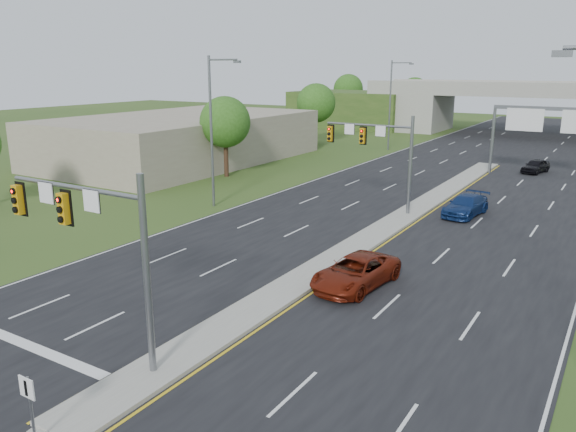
# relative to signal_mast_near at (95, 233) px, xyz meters

# --- Properties ---
(ground) EXTENTS (240.00, 240.00, 0.00)m
(ground) POSITION_rel_signal_mast_near_xyz_m (2.26, 0.07, -4.73)
(ground) COLOR #2E4A1A
(ground) RESTS_ON ground
(road) EXTENTS (24.00, 160.00, 0.02)m
(road) POSITION_rel_signal_mast_near_xyz_m (2.26, 35.07, -4.72)
(road) COLOR black
(road) RESTS_ON ground
(median) EXTENTS (2.00, 54.00, 0.16)m
(median) POSITION_rel_signal_mast_near_xyz_m (2.26, 23.07, -4.63)
(median) COLOR gray
(median) RESTS_ON road
(lane_markings) EXTENTS (23.72, 160.00, 0.01)m
(lane_markings) POSITION_rel_signal_mast_near_xyz_m (1.66, 28.99, -4.70)
(lane_markings) COLOR gold
(lane_markings) RESTS_ON road
(signal_mast_near) EXTENTS (6.62, 0.60, 7.00)m
(signal_mast_near) POSITION_rel_signal_mast_near_xyz_m (0.00, 0.00, 0.00)
(signal_mast_near) COLOR slate
(signal_mast_near) RESTS_ON ground
(signal_mast_far) EXTENTS (6.62, 0.60, 7.00)m
(signal_mast_far) POSITION_rel_signal_mast_near_xyz_m (0.00, 25.00, 0.00)
(signal_mast_far) COLOR slate
(signal_mast_far) RESTS_ON ground
(keep_right_sign) EXTENTS (0.60, 0.13, 2.20)m
(keep_right_sign) POSITION_rel_signal_mast_near_xyz_m (2.26, -4.45, -3.21)
(keep_right_sign) COLOR slate
(keep_right_sign) RESTS_ON ground
(sign_gantry) EXTENTS (11.58, 0.44, 6.67)m
(sign_gantry) POSITION_rel_signal_mast_near_xyz_m (8.95, 44.99, 0.51)
(sign_gantry) COLOR slate
(sign_gantry) RESTS_ON ground
(overpass) EXTENTS (80.00, 14.00, 8.10)m
(overpass) POSITION_rel_signal_mast_near_xyz_m (2.26, 80.07, -1.17)
(overpass) COLOR gray
(overpass) RESTS_ON ground
(lightpole_l_mid) EXTENTS (2.85, 0.25, 11.00)m
(lightpole_l_mid) POSITION_rel_signal_mast_near_xyz_m (-11.03, 20.07, 1.38)
(lightpole_l_mid) COLOR slate
(lightpole_l_mid) RESTS_ON ground
(lightpole_l_far) EXTENTS (2.85, 0.25, 11.00)m
(lightpole_l_far) POSITION_rel_signal_mast_near_xyz_m (-11.03, 55.07, 1.38)
(lightpole_l_far) COLOR slate
(lightpole_l_far) RESTS_ON ground
(tree_l_near) EXTENTS (4.80, 4.80, 7.60)m
(tree_l_near) POSITION_rel_signal_mast_near_xyz_m (-17.74, 30.07, 0.45)
(tree_l_near) COLOR #382316
(tree_l_near) RESTS_ON ground
(tree_l_mid) EXTENTS (5.20, 5.20, 8.12)m
(tree_l_mid) POSITION_rel_signal_mast_near_xyz_m (-21.74, 55.07, 0.78)
(tree_l_mid) COLOR #382316
(tree_l_mid) RESTS_ON ground
(tree_back_a) EXTENTS (6.00, 6.00, 8.85)m
(tree_back_a) POSITION_rel_signal_mast_near_xyz_m (-35.74, 94.07, 1.11)
(tree_back_a) COLOR #382316
(tree_back_a) RESTS_ON ground
(tree_back_b) EXTENTS (5.60, 5.60, 8.32)m
(tree_back_b) POSITION_rel_signal_mast_near_xyz_m (-21.74, 94.07, 0.78)
(tree_back_b) COLOR #382316
(tree_back_b) RESTS_ON ground
(commercial_building) EXTENTS (18.00, 30.00, 5.00)m
(commercial_building) POSITION_rel_signal_mast_near_xyz_m (-27.74, 35.07, -2.23)
(commercial_building) COLOR gray
(commercial_building) RESTS_ON ground
(car_far_a) EXTENTS (3.01, 5.54, 1.47)m
(car_far_a) POSITION_rel_signal_mast_near_xyz_m (4.79, 10.93, -3.97)
(car_far_a) COLOR #611809
(car_far_a) RESTS_ON road
(car_far_b) EXTENTS (2.56, 5.12, 1.43)m
(car_far_b) POSITION_rel_signal_mast_near_xyz_m (5.74, 27.21, -3.99)
(car_far_b) COLOR navy
(car_far_b) RESTS_ON road
(car_far_c) EXTENTS (2.53, 4.28, 1.36)m
(car_far_c) POSITION_rel_signal_mast_near_xyz_m (7.30, 47.59, -4.02)
(car_far_c) COLOR black
(car_far_c) RESTS_ON road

